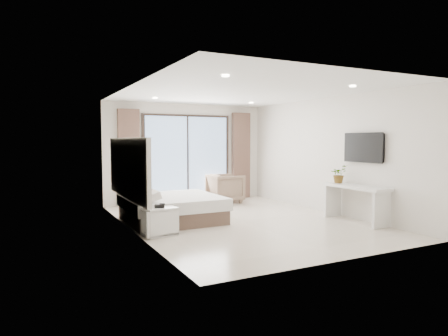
# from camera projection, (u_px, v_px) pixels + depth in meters

# --- Properties ---
(ground) EXTENTS (6.20, 6.20, 0.00)m
(ground) POSITION_uv_depth(u_px,v_px,m) (241.00, 221.00, 8.45)
(ground) COLOR beige
(ground) RESTS_ON ground
(room_shell) EXTENTS (4.62, 6.22, 2.72)m
(room_shell) POSITION_uv_depth(u_px,v_px,m) (217.00, 146.00, 8.95)
(room_shell) COLOR silver
(room_shell) RESTS_ON ground
(bed) EXTENTS (1.91, 1.82, 0.67)m
(bed) POSITION_uv_depth(u_px,v_px,m) (171.00, 208.00, 8.34)
(bed) COLOR brown
(bed) RESTS_ON ground
(nightstand) EXTENTS (0.61, 0.53, 0.50)m
(nightstand) POSITION_uv_depth(u_px,v_px,m) (159.00, 221.00, 7.14)
(nightstand) COLOR silver
(nightstand) RESTS_ON ground
(phone) EXTENTS (0.21, 0.19, 0.06)m
(phone) POSITION_uv_depth(u_px,v_px,m) (160.00, 206.00, 7.07)
(phone) COLOR black
(phone) RESTS_ON nightstand
(console_desk) EXTENTS (0.47, 1.50, 0.77)m
(console_desk) POSITION_uv_depth(u_px,v_px,m) (356.00, 196.00, 8.26)
(console_desk) COLOR silver
(console_desk) RESTS_ON ground
(plant) EXTENTS (0.44, 0.47, 0.31)m
(plant) POSITION_uv_depth(u_px,v_px,m) (339.00, 176.00, 8.69)
(plant) COLOR #33662D
(plant) RESTS_ON console_desk
(armchair) EXTENTS (0.80, 0.85, 0.86)m
(armchair) POSITION_uv_depth(u_px,v_px,m) (225.00, 187.00, 10.93)
(armchair) COLOR #806554
(armchair) RESTS_ON ground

